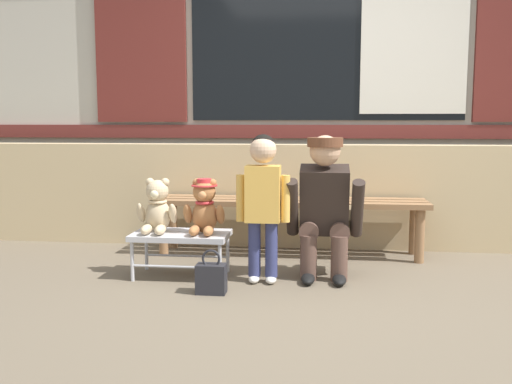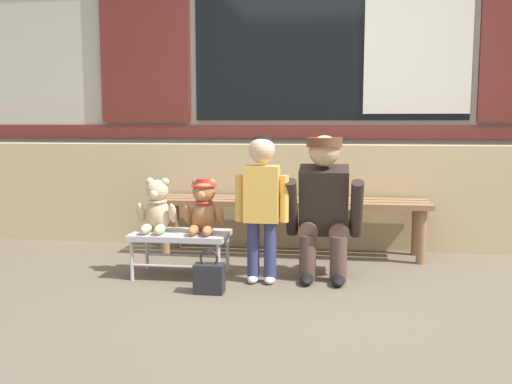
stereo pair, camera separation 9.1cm
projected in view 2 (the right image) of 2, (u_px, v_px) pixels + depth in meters
The scene contains 10 objects.
ground_plane at pixel (321, 297), 3.35m from camera, with size 60.00×60.00×0.00m, color brown.
brick_low_wall at pixel (326, 196), 4.70m from camera, with size 7.92×0.25×0.85m, color tan.
shop_facade at pixel (330, 56), 5.06m from camera, with size 8.08×0.26×3.21m.
wooden_bench_long at pixel (291, 208), 4.39m from camera, with size 2.10×0.40×0.44m.
small_display_bench at pixel (181, 237), 3.79m from camera, with size 0.64×0.36×0.30m.
teddy_bear_plain at pixel (157, 208), 3.79m from camera, with size 0.28×0.26×0.36m.
teddy_bear_with_hat at pixel (204, 207), 3.75m from camera, with size 0.28×0.27×0.36m.
child_standing at pixel (262, 192), 3.60m from camera, with size 0.35×0.18×0.96m.
adult_crouching at pixel (325, 207), 3.73m from camera, with size 0.50×0.49×0.95m.
handbag_on_ground at pixel (209, 278), 3.43m from camera, with size 0.18×0.11×0.27m.
Camera 2 is at (0.08, -3.27, 1.03)m, focal length 39.71 mm.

